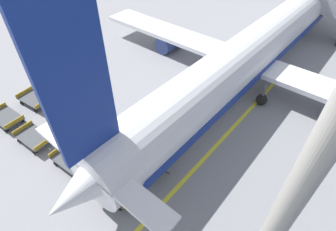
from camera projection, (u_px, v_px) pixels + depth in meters
ground_plane at (131, 32)px, 35.67m from camera, size 500.00×500.00×0.00m
airplane at (254, 50)px, 25.60m from camera, size 37.45×45.39×13.86m
service_van at (60, 2)px, 41.40m from camera, size 3.02×5.56×1.94m
baggage_dolly_row_near_col_a at (6, 118)px, 22.09m from camera, size 3.61×1.85×0.92m
baggage_dolly_row_near_col_b at (34, 138)px, 20.38m from camera, size 3.61×1.86×0.92m
baggage_dolly_row_near_col_c at (72, 160)px, 18.73m from camera, size 3.61×1.86×0.92m
baggage_dolly_row_near_col_d at (116, 189)px, 17.02m from camera, size 3.61×1.87×0.92m
baggage_dolly_row_mid_a_col_a at (35, 100)px, 23.90m from camera, size 3.64×1.95×0.92m
baggage_dolly_row_mid_a_col_b at (65, 117)px, 22.14m from camera, size 3.65×1.96×0.92m
baggage_dolly_row_mid_a_col_c at (101, 135)px, 20.57m from camera, size 3.63×1.91×0.92m
baggage_dolly_row_mid_a_col_d at (144, 160)px, 18.72m from camera, size 3.67×2.03×0.92m
stand_guidance_stripe at (223, 138)px, 20.97m from camera, size 1.41×22.88×0.01m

